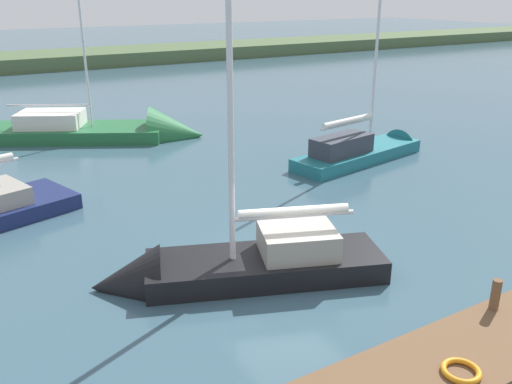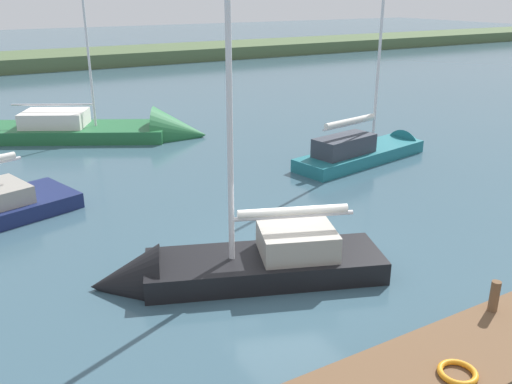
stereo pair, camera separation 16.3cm
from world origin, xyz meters
name	(u,v)px [view 2 (the right image)]	position (x,y,z in m)	size (l,w,h in m)	color
ground_plane	(290,272)	(0.00, 0.00, 0.00)	(200.00, 200.00, 0.00)	#385666
far_shoreline	(21,68)	(0.00, -43.76, 0.00)	(180.00, 8.00, 2.40)	#4C603D
dock_pier	(445,374)	(0.00, 4.87, 0.30)	(19.87, 1.83, 0.60)	brown
mooring_post_far	(494,296)	(-1.99, 4.23, 0.93)	(0.19, 0.19, 0.64)	brown
life_ring_buoy	(458,373)	(0.17, 5.23, 0.65)	(0.66, 0.66, 0.10)	orange
sailboat_inner_slip	(226,272)	(1.54, -0.48, 0.21)	(7.15, 4.17, 7.58)	black
sailboat_near_dock	(119,134)	(-0.28, -15.10, 0.20)	(10.21, 7.24, 10.87)	#236638
sailboat_far_left	(373,154)	(-8.44, -6.55, 0.16)	(7.66, 3.00, 9.68)	#1E6B75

